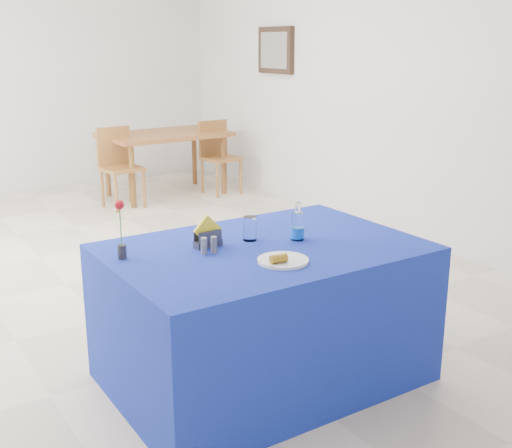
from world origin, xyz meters
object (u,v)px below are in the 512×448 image
Objects in this scene: water_bottle at (297,227)px; chair_bg_left at (118,161)px; blue_table at (264,313)px; chair_bg_right at (218,152)px; oak_table at (165,139)px; plate at (283,260)px.

water_bottle is 0.24× the size of chair_bg_left.
chair_bg_left is (0.77, 4.10, 0.13)m from blue_table.
chair_bg_left is at bearing 82.23° from water_bottle.
water_bottle is at bearing -117.26° from chair_bg_right.
water_bottle reaches higher than chair_bg_right.
blue_table is at bearing -108.51° from oak_table.
water_bottle is 4.51m from oak_table.
plate is at bearing -103.55° from blue_table.
chair_bg_left reaches higher than plate.
chair_bg_right is at bearing -20.34° from oak_table.
chair_bg_right reaches higher than plate.
chair_bg_left is (0.56, 4.11, -0.32)m from water_bottle.
chair_bg_left reaches higher than chair_bg_right.
chair_bg_left is at bearing 79.34° from blue_table.
blue_table is at bearing 76.45° from plate.
oak_table is 1.68× the size of chair_bg_right.
chair_bg_left reaches higher than oak_table.
blue_table is at bearing -105.97° from chair_bg_left.
chair_bg_right is at bearing 64.29° from plate.
chair_bg_right is (1.83, 4.12, -0.32)m from water_bottle.
blue_table is 1.81× the size of chair_bg_left.
plate is 0.17× the size of oak_table.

